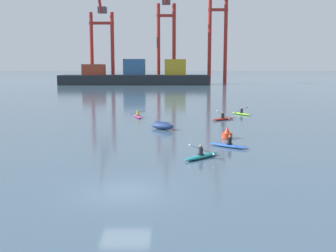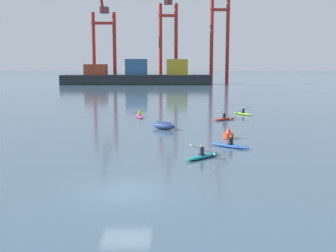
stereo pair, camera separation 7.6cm
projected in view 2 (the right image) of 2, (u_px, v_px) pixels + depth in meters
name	position (u px, v px, depth m)	size (l,w,h in m)	color
ground_plane	(126.00, 191.00, 20.73)	(800.00, 800.00, 0.00)	#425B70
container_barge	(138.00, 76.00, 131.22)	(46.68, 9.76, 8.02)	#1E2328
gantry_crane_west	(104.00, 34.00, 137.29)	(8.16, 15.70, 34.58)	maroon
gantry_crane_west_mid	(168.00, 31.00, 139.31)	(6.49, 16.04, 35.18)	maroon
gantry_crane_east_mid	(220.00, 26.00, 137.48)	(6.54, 16.19, 39.21)	maroon
capsized_dinghy	(164.00, 126.00, 40.57)	(2.75, 2.41, 0.76)	navy
channel_buoy	(228.00, 134.00, 35.66)	(0.90, 0.90, 1.00)	red
kayak_magenta	(139.00, 116.00, 49.79)	(2.20, 3.44, 0.95)	#C13384
kayak_teal	(203.00, 156.00, 28.06)	(2.78, 2.87, 0.95)	teal
kayak_blue	(230.00, 145.00, 31.75)	(3.01, 2.62, 0.95)	#2856B2
kayak_lime	(243.00, 113.00, 52.46)	(2.26, 3.22, 0.97)	#7ABC2D
kayak_red	(225.00, 119.00, 47.41)	(3.07, 2.54, 1.06)	red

